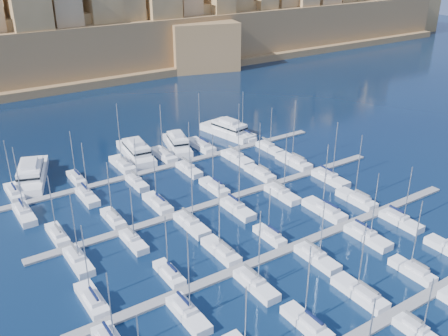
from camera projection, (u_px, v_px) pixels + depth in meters
ground at (253, 220)px, 99.39m from camera, size 600.00×600.00×0.00m
pontoon_near at (391, 316)px, 73.58m from camera, size 84.00×2.00×0.40m
pontoon_mid_near at (293, 247)px, 90.23m from camera, size 84.00×2.00×0.40m
pontoon_mid_far at (225, 199)px, 106.87m from camera, size 84.00×2.00×0.40m
pontoon_far at (176, 164)px, 123.52m from camera, size 84.00×2.00×0.40m
sailboat_2 at (307, 324)px, 71.36m from camera, size 2.65×8.83×13.87m
sailboat_3 at (360, 293)px, 77.48m from camera, size 2.92×9.74×13.38m
sailboat_4 at (413, 271)px, 82.83m from camera, size 2.45×8.16×13.92m
sailboat_9 at (419, 333)px, 69.74m from camera, size 2.30×7.67×10.58m
sailboat_12 at (92, 300)px, 76.05m from camera, size 2.71×9.04×13.96m
sailboat_13 at (169, 274)px, 82.11m from camera, size 2.30×7.67×11.61m
sailboat_14 at (221, 251)px, 88.12m from camera, size 2.78×9.28×14.39m
sailboat_15 at (270, 236)px, 92.70m from camera, size 2.26×7.54×10.66m
sailboat_16 at (325, 210)px, 101.44m from camera, size 3.09×10.31×15.18m
sailboat_17 at (357, 199)px, 105.70m from camera, size 2.87×9.56×15.38m
sailboat_19 at (188, 314)px, 73.15m from camera, size 2.78×9.26×15.39m
sailboat_20 at (256, 284)px, 79.46m from camera, size 2.77×9.22×14.72m
sailboat_21 at (317, 258)px, 86.16m from camera, size 2.76×9.19×12.16m
sailboat_22 at (367, 236)px, 92.36m from camera, size 2.87×9.56×14.24m
sailboat_23 at (401, 221)px, 97.59m from camera, size 2.68×8.93×12.81m
sailboat_24 at (57, 235)px, 93.01m from camera, size 2.46×8.18×12.96m
sailboat_25 at (113, 218)px, 98.50m from camera, size 2.40×7.99×12.89m
sailboat_26 at (158, 203)px, 104.10m from camera, size 2.79×9.31×13.68m
sailboat_27 at (214, 187)px, 111.00m from camera, size 2.67×8.91×13.41m
sailboat_28 at (260, 173)px, 117.56m from camera, size 2.71×9.04×13.47m
sailboat_29 at (294, 161)px, 123.78m from camera, size 3.19×10.63×16.56m
sailboat_30 at (78, 261)px, 85.30m from camera, size 2.75×9.17×14.10m
sailboat_31 at (134, 241)px, 90.98m from camera, size 2.44×8.15×12.15m
sailboat_32 at (191, 224)px, 96.34m from camera, size 2.91×9.70×15.28m
sailboat_33 at (237, 209)px, 101.97m from camera, size 2.83×9.42×14.98m
sailboat_34 at (282, 194)px, 107.99m from camera, size 2.81×9.35×15.01m
sailboat_35 at (330, 178)px, 115.00m from camera, size 2.96×9.88×14.85m
sailboat_36 at (14, 193)px, 108.53m from camera, size 2.66×8.85×13.02m
sailboat_37 at (77, 178)px, 115.10m from camera, size 2.36×7.86×12.39m
sailboat_38 at (123, 164)px, 122.06m from camera, size 3.11×10.38×16.35m
sailboat_39 at (164, 155)px, 127.58m from camera, size 3.01×10.03×14.22m
sailboat_40 at (201, 145)px, 133.55m from camera, size 3.19×10.64×15.30m
sailboat_41 at (243, 136)px, 139.80m from camera, size 2.73×9.11×13.76m
sailboat_42 at (24, 214)px, 99.99m from camera, size 2.84×9.48×15.65m
sailboat_43 at (87, 196)px, 106.91m from camera, size 2.64×8.79×13.54m
sailboat_44 at (137, 182)px, 113.10m from camera, size 2.42×8.06×11.88m
sailboat_45 at (189, 169)px, 119.62m from camera, size 2.64×8.79×13.12m
sailboat_46 at (237, 158)px, 125.84m from camera, size 3.12×10.40×15.43m
sailboat_47 at (269, 148)px, 132.09m from camera, size 2.58×8.61×12.20m
motor_yacht_a at (32, 174)px, 115.05m from camera, size 12.18×20.43×5.25m
motor_yacht_b at (136, 151)px, 127.31m from camera, size 7.21×18.02×5.25m
motor_yacht_c at (177, 143)px, 132.27m from camera, size 8.33×15.95×5.25m
motor_yacht_d at (228, 130)px, 141.81m from camera, size 8.56×18.52×5.25m
fortified_city at (34, 34)px, 210.65m from camera, size 460.00×108.95×59.52m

